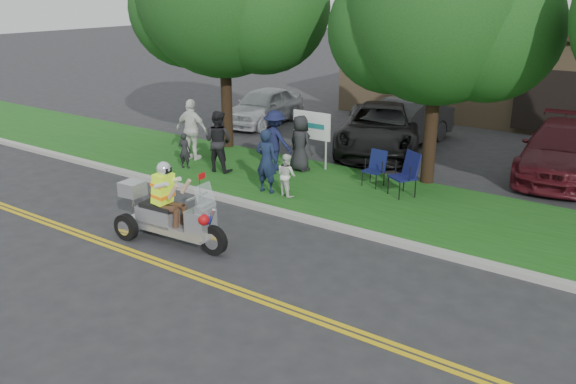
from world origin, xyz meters
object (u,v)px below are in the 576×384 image
Objects in this scene: parked_car_right at (563,150)px; parked_car_mid at (381,128)px; spectator_adult_mid at (218,141)px; parked_car_left at (402,123)px; lawn_chair_b at (376,166)px; lawn_chair_a at (407,171)px; spectator_adult_right at (192,130)px; trike_scooter at (168,215)px; parked_car_far_left at (263,106)px; spectator_adult_left at (266,161)px.

parked_car_mid is at bearing 179.59° from parked_car_right.
spectator_adult_mid reaches higher than parked_car_left.
lawn_chair_a is at bearing -11.38° from lawn_chair_b.
spectator_adult_right reaches higher than lawn_chair_a.
trike_scooter is at bearing -87.66° from parked_car_left.
parked_car_far_left is at bearing -175.14° from parked_car_left.
spectator_adult_left is 6.84m from parked_car_left.
spectator_adult_mid is at bearing -23.13° from spectator_adult_left.
parked_car_mid is (2.60, 5.04, -0.22)m from spectator_adult_mid.
spectator_adult_mid is at bearing 154.77° from spectator_adult_right.
parked_car_far_left is 5.90m from parked_car_left.
spectator_adult_mid reaches higher than lawn_chair_a.
spectator_adult_left is at bearing -128.65° from lawn_chair_b.
parked_car_right is (5.50, 0.56, -0.01)m from parked_car_mid.
trike_scooter is 6.21m from spectator_adult_right.
trike_scooter is at bearing -112.93° from parked_car_mid.
parked_car_far_left is (-5.50, 10.42, 0.09)m from trike_scooter.
parked_car_right reaches higher than lawn_chair_a.
lawn_chair_a is at bearing -128.17° from parked_car_right.
parked_car_mid is (-2.74, 3.87, 0.03)m from lawn_chair_a.
parked_car_mid is at bearing -16.25° from parked_car_far_left.
parked_car_left is 1.10m from parked_car_mid.
trike_scooter reaches higher than parked_car_right.
spectator_adult_left is at bearing 88.61° from trike_scooter.
spectator_adult_right is at bearing -143.13° from lawn_chair_a.
parked_car_left is (4.31, 5.65, -0.27)m from spectator_adult_right.
parked_car_far_left is at bearing 147.66° from parked_car_mid.
parked_car_mid is at bearing 85.01° from trike_scooter.
spectator_adult_mid is at bearing 115.32° from trike_scooter.
spectator_adult_right is at bearing -157.99° from parked_car_right.
spectator_adult_right is at bearing -165.68° from lawn_chair_b.
spectator_adult_left is at bearing 154.85° from spectator_adult_right.
trike_scooter is 2.89× the size of lawn_chair_b.
spectator_adult_mid is 0.94× the size of spectator_adult_right.
parked_car_right is at bearing 56.32° from trike_scooter.
trike_scooter is 11.43m from parked_car_right.
spectator_adult_left is 8.58m from parked_car_right.
spectator_adult_left is at bearing 154.19° from spectator_adult_mid.
parked_car_far_left is (-1.58, 5.61, -0.32)m from spectator_adult_right.
parked_car_right is (2.76, 4.42, 0.01)m from lawn_chair_a.
spectator_adult_right is (-3.75, 1.16, 0.10)m from spectator_adult_left.
lawn_chair_b is at bearing -178.09° from spectator_adult_right.
spectator_adult_left is (-2.03, -2.17, 0.30)m from lawn_chair_b.
spectator_adult_mid is 9.85m from parked_car_right.
trike_scooter is at bearing -103.30° from lawn_chair_b.
parked_car_mid is 5.53m from parked_car_right.
lawn_chair_a is 5.54m from parked_car_left.
spectator_adult_mid is at bearing -69.13° from parked_car_far_left.
parked_car_left reaches higher than parked_car_mid.
parked_car_mid reaches higher than parked_car_far_left.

